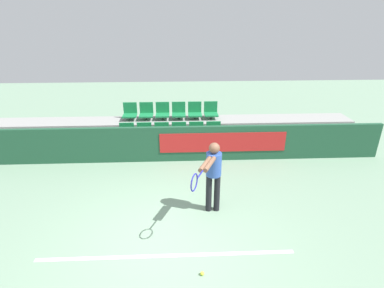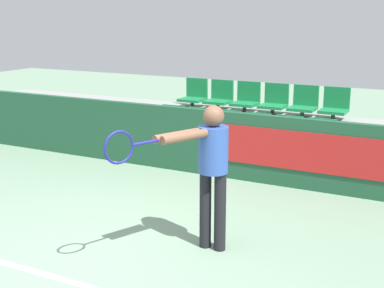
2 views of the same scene
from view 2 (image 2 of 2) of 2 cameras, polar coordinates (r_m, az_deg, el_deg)
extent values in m
plane|color=gray|center=(5.76, -11.49, -12.82)|extent=(30.00, 30.00, 0.00)
cube|color=white|center=(5.56, -13.45, -13.92)|extent=(4.64, 0.08, 0.01)
cube|color=#1E4C33|center=(8.45, 3.43, -0.03)|extent=(12.44, 0.12, 1.06)
cube|color=red|center=(7.90, 13.47, -1.00)|extent=(3.67, 0.02, 0.58)
cube|color=gray|center=(9.02, 4.81, -1.37)|extent=(12.04, 0.93, 0.39)
cube|color=gray|center=(9.82, 6.92, 1.00)|extent=(12.04, 0.93, 0.78)
cylinder|color=#333333|center=(9.58, -2.52, 1.15)|extent=(0.07, 0.07, 0.13)
cube|color=#197A42|center=(9.56, -2.52, 1.66)|extent=(0.45, 0.44, 0.05)
cube|color=#197A42|center=(9.69, -1.95, 3.09)|extent=(0.45, 0.04, 0.37)
cylinder|color=#333333|center=(9.33, 0.36, 0.81)|extent=(0.07, 0.07, 0.13)
cube|color=#197A42|center=(9.31, 0.36, 1.34)|extent=(0.45, 0.44, 0.05)
cube|color=#197A42|center=(9.44, 0.91, 2.81)|extent=(0.45, 0.04, 0.37)
cylinder|color=#333333|center=(9.10, 3.39, 0.46)|extent=(0.07, 0.07, 0.13)
cube|color=#197A42|center=(9.08, 3.39, 1.00)|extent=(0.45, 0.44, 0.05)
cube|color=#197A42|center=(9.22, 3.92, 2.51)|extent=(0.45, 0.04, 0.37)
cylinder|color=#333333|center=(8.90, 6.56, 0.09)|extent=(0.07, 0.07, 0.13)
cube|color=#197A42|center=(8.88, 6.57, 0.64)|extent=(0.45, 0.44, 0.05)
cube|color=#197A42|center=(9.02, 7.06, 2.19)|extent=(0.45, 0.04, 0.37)
cylinder|color=#333333|center=(8.73, 9.86, -0.30)|extent=(0.07, 0.07, 0.13)
cube|color=#197A42|center=(8.71, 9.88, 0.26)|extent=(0.45, 0.44, 0.05)
cube|color=#197A42|center=(8.85, 10.33, 1.84)|extent=(0.45, 0.04, 0.37)
cylinder|color=#333333|center=(8.60, 13.28, -0.70)|extent=(0.07, 0.07, 0.13)
cube|color=#197A42|center=(8.57, 13.31, -0.13)|extent=(0.45, 0.44, 0.05)
cube|color=#197A42|center=(8.72, 13.71, 1.48)|extent=(0.45, 0.04, 0.37)
cylinder|color=#333333|center=(10.30, 0.03, 4.27)|extent=(0.07, 0.07, 0.13)
cube|color=#197A42|center=(10.29, 0.03, 4.75)|extent=(0.45, 0.44, 0.05)
cube|color=#197A42|center=(10.43, 0.54, 6.04)|extent=(0.45, 0.04, 0.37)
cylinder|color=#333333|center=(10.07, 2.77, 4.03)|extent=(0.07, 0.07, 0.13)
cube|color=#197A42|center=(10.06, 2.77, 4.52)|extent=(0.45, 0.44, 0.05)
cube|color=#197A42|center=(10.20, 3.26, 5.84)|extent=(0.45, 0.04, 0.37)
cylinder|color=#333333|center=(9.86, 5.62, 3.77)|extent=(0.07, 0.07, 0.13)
cube|color=#197A42|center=(9.85, 5.63, 4.27)|extent=(0.45, 0.44, 0.05)
cube|color=#197A42|center=(10.00, 6.09, 5.62)|extent=(0.45, 0.04, 0.37)
cylinder|color=#333333|center=(9.68, 8.59, 3.49)|extent=(0.07, 0.07, 0.13)
cube|color=#197A42|center=(9.67, 8.61, 4.00)|extent=(0.45, 0.44, 0.05)
cube|color=#197A42|center=(9.82, 9.03, 5.37)|extent=(0.45, 0.04, 0.37)
cylinder|color=#333333|center=(9.53, 11.66, 3.19)|extent=(0.07, 0.07, 0.13)
cube|color=#197A42|center=(9.51, 11.68, 3.71)|extent=(0.45, 0.44, 0.05)
cube|color=#197A42|center=(9.67, 12.07, 5.10)|extent=(0.45, 0.04, 0.37)
cylinder|color=#333333|center=(9.40, 14.82, 2.87)|extent=(0.07, 0.07, 0.13)
cube|color=#197A42|center=(9.38, 14.85, 3.39)|extent=(0.45, 0.44, 0.05)
cube|color=#197A42|center=(9.54, 15.20, 4.81)|extent=(0.45, 0.04, 0.37)
cylinder|color=black|center=(5.95, 1.44, -6.98)|extent=(0.13, 0.13, 0.88)
cylinder|color=black|center=(5.88, 3.01, -7.26)|extent=(0.13, 0.13, 0.88)
cylinder|color=#2D4C99|center=(5.71, 2.28, -0.60)|extent=(0.32, 0.32, 0.50)
sphere|color=brown|center=(5.63, 2.32, 3.00)|extent=(0.23, 0.23, 0.23)
cylinder|color=brown|center=(5.40, -1.61, 0.89)|extent=(0.30, 0.55, 0.09)
cylinder|color=brown|center=(5.36, -0.78, 0.79)|extent=(0.30, 0.55, 0.09)
cylinder|color=navy|center=(5.14, -4.96, 0.15)|extent=(0.14, 0.29, 0.03)
torus|color=navy|center=(4.98, -7.80, -0.37)|extent=(0.15, 0.31, 0.32)
camera|label=1|loc=(3.38, -78.45, 28.26)|focal=28.00mm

